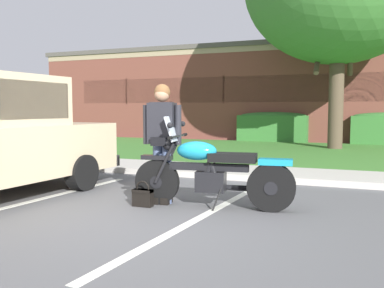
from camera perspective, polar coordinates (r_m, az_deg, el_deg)
name	(u,v)px	position (r m, az deg, el deg)	size (l,w,h in m)	color
ground_plane	(147,218)	(5.26, -6.20, -10.10)	(140.00, 140.00, 0.00)	#565659
curb_strip	(222,176)	(8.09, 4.18, -4.40)	(60.00, 0.20, 0.12)	#B7B2A8
concrete_walk	(234,171)	(8.90, 5.82, -3.70)	(60.00, 1.50, 0.08)	#B7B2A8
grass_lawn	(273,152)	(13.22, 11.07, -1.03)	(60.00, 7.43, 0.06)	#3D752D
stall_stripe_0	(30,201)	(6.58, -21.31, -7.35)	(0.12, 4.40, 0.01)	silver
stall_stripe_1	(197,219)	(5.20, 0.75, -10.21)	(0.12, 4.40, 0.01)	silver
motorcycle	(218,172)	(5.70, 3.58, -3.90)	(2.24, 0.82, 1.26)	black
rider_person	(162,134)	(5.93, -4.13, 1.32)	(0.57, 0.32, 1.70)	black
handbag	(143,196)	(5.86, -6.76, -7.11)	(0.28, 0.13, 0.36)	black
hedge_left	(273,126)	(17.24, 11.01, 2.38)	(2.79, 0.90, 1.24)	#336B2D
brick_building	(345,95)	(22.97, 20.29, 6.35)	(28.27, 11.82, 4.18)	brown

